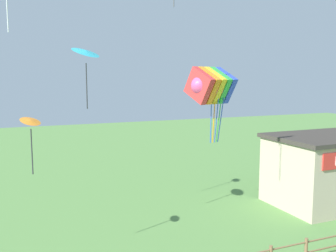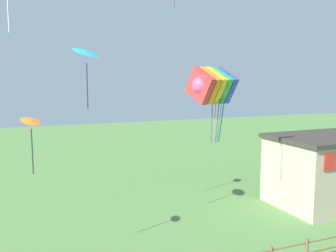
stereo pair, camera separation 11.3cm
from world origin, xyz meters
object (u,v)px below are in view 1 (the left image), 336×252
(kite_rainbow_parafoil, at_px, (211,85))
(kite_orange_delta, at_px, (31,124))
(seaside_building, at_px, (328,169))
(kite_cyan_delta, at_px, (86,53))

(kite_rainbow_parafoil, height_order, kite_orange_delta, kite_rainbow_parafoil)
(kite_orange_delta, bearing_deg, seaside_building, 5.10)
(seaside_building, relative_size, kite_rainbow_parafoil, 1.58)
(kite_rainbow_parafoil, relative_size, kite_cyan_delta, 1.59)
(seaside_building, height_order, kite_orange_delta, kite_orange_delta)
(kite_orange_delta, bearing_deg, kite_cyan_delta, 30.92)
(seaside_building, xyz_separation_m, kite_orange_delta, (-17.19, -1.53, 3.81))
(kite_rainbow_parafoil, xyz_separation_m, kite_orange_delta, (-10.14, -3.81, -1.36))
(seaside_building, bearing_deg, kite_orange_delta, -174.90)
(seaside_building, height_order, kite_cyan_delta, kite_cyan_delta)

